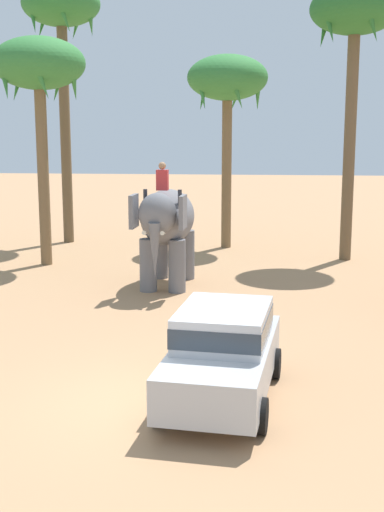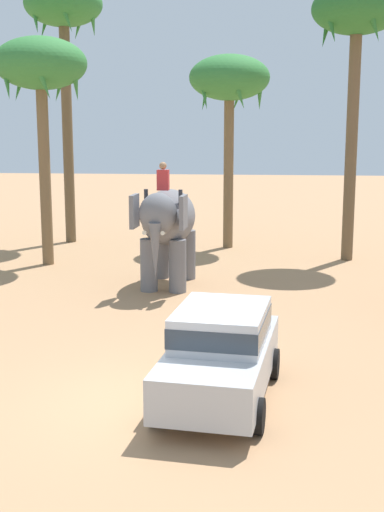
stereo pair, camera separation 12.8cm
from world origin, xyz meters
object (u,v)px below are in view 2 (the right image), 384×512
(palm_tree_far_back, at_px, (357,19))
(palm_tree_left_of_road, at_px, (229,83))
(palm_tree_near_hut, at_px, (64,16))
(palm_tree_behind_elephant, at_px, (41,70))
(elephant_with_mahout, at_px, (167,223))
(car_sedan_foreground, at_px, (221,350))

(palm_tree_far_back, bearing_deg, palm_tree_left_of_road, 154.02)
(palm_tree_far_back, bearing_deg, palm_tree_near_hut, 165.68)
(palm_tree_behind_elephant, relative_size, palm_tree_left_of_road, 1.03)
(elephant_with_mahout, relative_size, palm_tree_left_of_road, 0.51)
(elephant_with_mahout, height_order, palm_tree_behind_elephant, palm_tree_behind_elephant)
(palm_tree_near_hut, height_order, palm_tree_far_back, palm_tree_near_hut)
(palm_tree_left_of_road, bearing_deg, palm_tree_far_back, -25.98)
(palm_tree_near_hut, xyz_separation_m, palm_tree_far_back, (11.40, -2.91, -0.76))
(palm_tree_far_back, bearing_deg, elephant_with_mahout, -140.49)
(car_sedan_foreground, xyz_separation_m, palm_tree_left_of_road, (-0.71, 15.99, 5.67))
(elephant_with_mahout, relative_size, palm_tree_near_hut, 0.36)
(car_sedan_foreground, height_order, palm_tree_left_of_road, palm_tree_left_of_road)
(car_sedan_foreground, relative_size, palm_tree_far_back, 0.43)
(palm_tree_left_of_road, bearing_deg, palm_tree_near_hut, 174.30)
(palm_tree_near_hut, bearing_deg, car_sedan_foreground, -65.67)
(palm_tree_near_hut, distance_m, palm_tree_far_back, 11.79)
(palm_tree_behind_elephant, relative_size, palm_tree_near_hut, 0.74)
(elephant_with_mahout, height_order, palm_tree_near_hut, palm_tree_near_hut)
(elephant_with_mahout, bearing_deg, palm_tree_far_back, 39.51)
(palm_tree_behind_elephant, relative_size, palm_tree_far_back, 0.80)
(palm_tree_left_of_road, height_order, palm_tree_far_back, palm_tree_far_back)
(palm_tree_behind_elephant, xyz_separation_m, palm_tree_far_back, (10.86, 1.98, 1.78))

